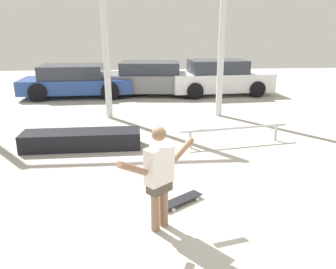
% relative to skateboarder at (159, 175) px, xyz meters
% --- Properties ---
extents(ground_plane, '(36.00, 36.00, 0.00)m').
position_rel_skateboarder_xyz_m(ground_plane, '(0.47, 0.73, -0.82)').
color(ground_plane, '#B2ADA3').
extents(skateboarder, '(1.07, 0.94, 1.49)m').
position_rel_skateboarder_xyz_m(skateboarder, '(0.00, 0.00, 0.00)').
color(skateboarder, '#8C664C').
rests_on(skateboarder, ground_plane).
extents(skateboard, '(0.74, 0.61, 0.08)m').
position_rel_skateboarder_xyz_m(skateboard, '(0.38, 0.65, -0.76)').
color(skateboard, black).
rests_on(skateboard, ground_plane).
extents(grind_box, '(2.74, 0.76, 0.41)m').
position_rel_skateboarder_xyz_m(grind_box, '(-1.65, 3.38, -0.61)').
color(grind_box, black).
rests_on(grind_box, ground_plane).
extents(grind_rail, '(2.71, 0.52, 0.43)m').
position_rel_skateboarder_xyz_m(grind_rail, '(1.99, 3.39, -0.48)').
color(grind_rail, '#B7BABF').
rests_on(grind_rail, ground_plane).
extents(canopy_support_left, '(4.75, 0.20, 5.75)m').
position_rel_skateboarder_xyz_m(canopy_support_left, '(-3.55, 6.15, 2.62)').
color(canopy_support_left, silver).
rests_on(canopy_support_left, ground_plane).
extents(canopy_support_right, '(4.75, 0.20, 5.75)m').
position_rel_skateboarder_xyz_m(canopy_support_right, '(4.49, 6.15, 2.62)').
color(canopy_support_right, silver).
rests_on(canopy_support_right, ground_plane).
extents(parked_car_blue, '(4.50, 2.15, 1.29)m').
position_rel_skateboarder_xyz_m(parked_car_blue, '(-2.94, 9.69, -0.19)').
color(parked_car_blue, '#284793').
rests_on(parked_car_blue, ground_plane).
extents(parked_car_grey, '(4.53, 2.25, 1.37)m').
position_rel_skateboarder_xyz_m(parked_car_grey, '(0.25, 9.87, -0.15)').
color(parked_car_grey, slate).
rests_on(parked_car_grey, ground_plane).
extents(parked_car_white, '(4.32, 2.10, 1.45)m').
position_rel_skateboarder_xyz_m(parked_car_white, '(3.04, 9.65, -0.12)').
color(parked_car_white, white).
rests_on(parked_car_white, ground_plane).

